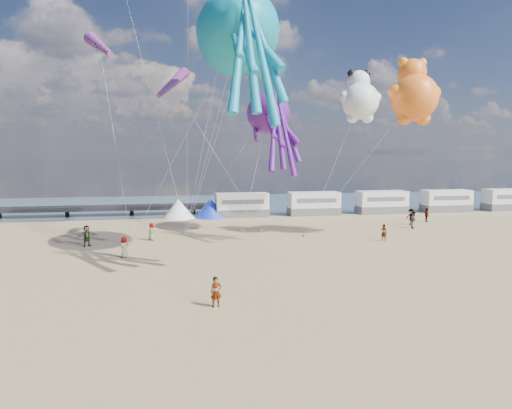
% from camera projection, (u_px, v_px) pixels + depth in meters
% --- Properties ---
extents(ground, '(120.00, 120.00, 0.00)m').
position_uv_depth(ground, '(237.00, 360.00, 17.95)').
color(ground, tan).
rests_on(ground, ground).
extents(water, '(120.00, 120.00, 0.00)m').
position_uv_depth(water, '(191.00, 204.00, 71.76)').
color(water, '#39556D').
rests_on(water, ground).
extents(motorhome_0, '(6.60, 2.50, 3.00)m').
position_uv_depth(motorhome_0, '(242.00, 205.00, 57.95)').
color(motorhome_0, silver).
rests_on(motorhome_0, ground).
extents(motorhome_1, '(6.60, 2.50, 3.00)m').
position_uv_depth(motorhome_1, '(314.00, 204.00, 59.59)').
color(motorhome_1, silver).
rests_on(motorhome_1, ground).
extents(motorhome_2, '(6.60, 2.50, 3.00)m').
position_uv_depth(motorhome_2, '(382.00, 202.00, 61.24)').
color(motorhome_2, silver).
rests_on(motorhome_2, ground).
extents(motorhome_3, '(6.60, 2.50, 3.00)m').
position_uv_depth(motorhome_3, '(446.00, 201.00, 62.88)').
color(motorhome_3, silver).
rests_on(motorhome_3, ground).
extents(motorhome_4, '(6.60, 2.50, 3.00)m').
position_uv_depth(motorhome_4, '(507.00, 200.00, 64.52)').
color(motorhome_4, silver).
rests_on(motorhome_4, ground).
extents(tent_white, '(4.00, 4.00, 2.40)m').
position_uv_depth(tent_white, '(178.00, 209.00, 56.60)').
color(tent_white, white).
rests_on(tent_white, ground).
extents(tent_blue, '(4.00, 4.00, 2.40)m').
position_uv_depth(tent_blue, '(211.00, 208.00, 57.30)').
color(tent_blue, '#1933CC').
rests_on(tent_blue, ground).
extents(standing_person, '(0.64, 0.46, 1.64)m').
position_uv_depth(standing_person, '(216.00, 292.00, 24.06)').
color(standing_person, tan).
rests_on(standing_person, ground).
extents(beachgoer_0, '(0.65, 0.71, 1.62)m').
position_uv_depth(beachgoer_0, '(124.00, 247.00, 35.39)').
color(beachgoer_0, '#7F6659').
rests_on(beachgoer_0, ground).
extents(beachgoer_1, '(0.89, 1.05, 1.83)m').
position_uv_depth(beachgoer_1, '(414.00, 220.00, 49.09)').
color(beachgoer_1, '#7F6659').
rests_on(beachgoer_1, ground).
extents(beachgoer_2, '(1.06, 1.13, 1.84)m').
position_uv_depth(beachgoer_2, '(411.00, 217.00, 51.39)').
color(beachgoer_2, '#7F6659').
rests_on(beachgoer_2, ground).
extents(beachgoer_3, '(0.72, 1.10, 1.60)m').
position_uv_depth(beachgoer_3, '(427.00, 215.00, 53.70)').
color(beachgoer_3, '#7F6659').
rests_on(beachgoer_3, ground).
extents(beachgoer_4, '(1.17, 0.95, 1.86)m').
position_uv_depth(beachgoer_4, '(87.00, 236.00, 39.59)').
color(beachgoer_4, '#7F6659').
rests_on(beachgoer_4, ground).
extents(beachgoer_5, '(1.32, 1.39, 1.57)m').
position_uv_depth(beachgoer_5, '(384.00, 232.00, 42.13)').
color(beachgoer_5, '#7F6659').
rests_on(beachgoer_5, ground).
extents(beachgoer_6, '(0.70, 0.70, 1.64)m').
position_uv_depth(beachgoer_6, '(152.00, 232.00, 42.36)').
color(beachgoer_6, '#7F6659').
rests_on(beachgoer_6, ground).
extents(sandbag_a, '(0.50, 0.35, 0.22)m').
position_uv_depth(sandbag_a, '(131.00, 244.00, 40.35)').
color(sandbag_a, gray).
rests_on(sandbag_a, ground).
extents(sandbag_b, '(0.50, 0.35, 0.22)m').
position_uv_depth(sandbag_b, '(243.00, 229.00, 47.78)').
color(sandbag_b, gray).
rests_on(sandbag_b, ground).
extents(sandbag_c, '(0.50, 0.35, 0.22)m').
position_uv_depth(sandbag_c, '(306.00, 235.00, 44.39)').
color(sandbag_c, gray).
rests_on(sandbag_c, ground).
extents(sandbag_d, '(0.50, 0.35, 0.22)m').
position_uv_depth(sandbag_d, '(262.00, 229.00, 47.86)').
color(sandbag_d, gray).
rests_on(sandbag_d, ground).
extents(sandbag_e, '(0.50, 0.35, 0.22)m').
position_uv_depth(sandbag_e, '(187.00, 233.00, 45.64)').
color(sandbag_e, gray).
rests_on(sandbag_e, ground).
extents(kite_octopus_teal, '(8.58, 12.27, 12.90)m').
position_uv_depth(kite_octopus_teal, '(237.00, 33.00, 34.45)').
color(kite_octopus_teal, '#0F88A4').
extents(kite_octopus_purple, '(7.25, 10.03, 10.54)m').
position_uv_depth(kite_octopus_purple, '(268.00, 113.00, 45.07)').
color(kite_octopus_purple, '#561582').
extents(kite_panda, '(4.62, 4.40, 5.88)m').
position_uv_depth(kite_panda, '(360.00, 101.00, 42.16)').
color(kite_panda, white).
extents(kite_teddy_orange, '(6.24, 6.01, 7.42)m').
position_uv_depth(kite_teddy_orange, '(414.00, 98.00, 42.20)').
color(kite_teddy_orange, orange).
extents(windsock_left, '(3.58, 7.28, 7.35)m').
position_uv_depth(windsock_left, '(99.00, 46.00, 35.53)').
color(windsock_left, red).
extents(windsock_mid, '(3.37, 6.61, 6.71)m').
position_uv_depth(windsock_mid, '(172.00, 83.00, 39.10)').
color(windsock_mid, red).
extents(windsock_right, '(1.77, 5.26, 5.19)m').
position_uv_depth(windsock_right, '(256.00, 129.00, 44.92)').
color(windsock_right, red).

